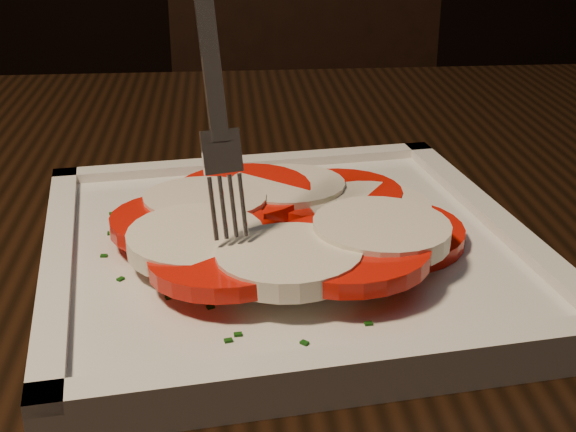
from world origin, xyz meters
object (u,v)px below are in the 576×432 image
at_px(chair, 308,160).
at_px(fork, 207,56).
at_px(plate, 288,254).
at_px(table, 273,356).

xyz_separation_m(chair, fork, (-0.17, -0.78, 0.34)).
bearing_deg(plate, fork, -166.37).
height_order(table, plate, plate).
bearing_deg(fork, plate, 0.83).
xyz_separation_m(plate, fork, (-0.04, -0.01, 0.11)).
bearing_deg(table, chair, 79.28).
height_order(chair, plate, chair).
bearing_deg(plate, table, 91.76).
bearing_deg(chair, fork, -97.23).
distance_m(table, chair, 0.73).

